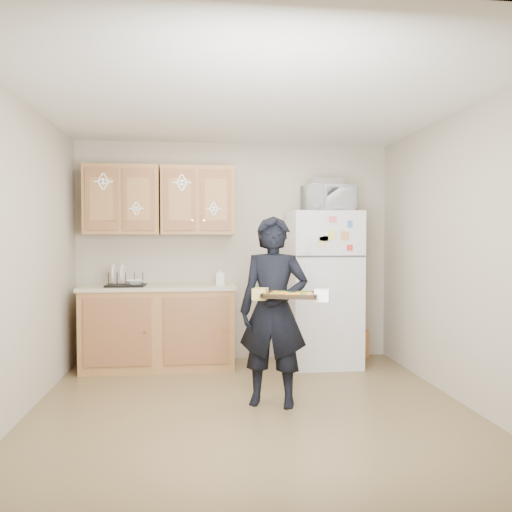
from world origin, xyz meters
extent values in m
plane|color=brown|center=(0.00, 0.00, 0.00)|extent=(3.60, 3.60, 0.00)
plane|color=silver|center=(0.00, 0.00, 2.50)|extent=(3.60, 3.60, 0.00)
cube|color=#ADA18C|center=(0.00, 1.80, 1.25)|extent=(3.60, 0.04, 2.50)
cube|color=#ADA18C|center=(0.00, -1.80, 1.25)|extent=(3.60, 0.04, 2.50)
cube|color=#ADA18C|center=(-1.80, 0.00, 1.25)|extent=(0.04, 3.60, 2.50)
cube|color=#ADA18C|center=(1.80, 0.00, 1.25)|extent=(0.04, 3.60, 2.50)
cube|color=silver|center=(0.95, 1.43, 0.85)|extent=(0.75, 0.70, 1.70)
cube|color=olive|center=(-0.85, 1.48, 0.43)|extent=(1.60, 0.60, 0.86)
cube|color=#BAB38F|center=(-0.85, 1.48, 0.88)|extent=(1.64, 0.64, 0.04)
cube|color=olive|center=(-1.25, 1.61, 1.83)|extent=(0.80, 0.33, 0.75)
cube|color=olive|center=(-0.43, 1.61, 1.83)|extent=(0.80, 0.33, 0.75)
cube|color=#F1AB55|center=(1.47, 1.67, 0.16)|extent=(0.20, 0.07, 0.32)
imported|color=black|center=(0.20, 0.14, 0.80)|extent=(0.67, 0.54, 1.59)
cube|color=black|center=(0.29, -0.15, 0.95)|extent=(0.50, 0.43, 0.04)
cylinder|color=#FFAA20|center=(0.18, -0.19, 0.97)|extent=(0.14, 0.14, 0.02)
cylinder|color=#FFAA20|center=(0.37, -0.25, 0.97)|extent=(0.14, 0.14, 0.02)
cylinder|color=#FFAA20|center=(0.22, -0.05, 0.97)|extent=(0.14, 0.14, 0.02)
cylinder|color=#FFAA20|center=(0.41, -0.11, 0.97)|extent=(0.14, 0.14, 0.02)
cylinder|color=#FFAA20|center=(0.29, -0.15, 0.97)|extent=(0.14, 0.14, 0.02)
imported|color=silver|center=(1.00, 1.38, 1.84)|extent=(0.58, 0.45, 0.29)
cube|color=#B8B8BF|center=(0.97, 1.41, 2.03)|extent=(0.35, 0.25, 0.07)
cube|color=black|center=(-1.19, 1.38, 0.98)|extent=(0.41, 0.31, 0.16)
imported|color=silver|center=(-1.10, 1.38, 0.94)|extent=(0.24, 0.24, 0.05)
imported|color=silver|center=(-0.20, 1.40, 1.00)|extent=(0.09, 0.09, 0.20)
camera|label=1|loc=(-0.42, -3.99, 1.40)|focal=35.00mm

